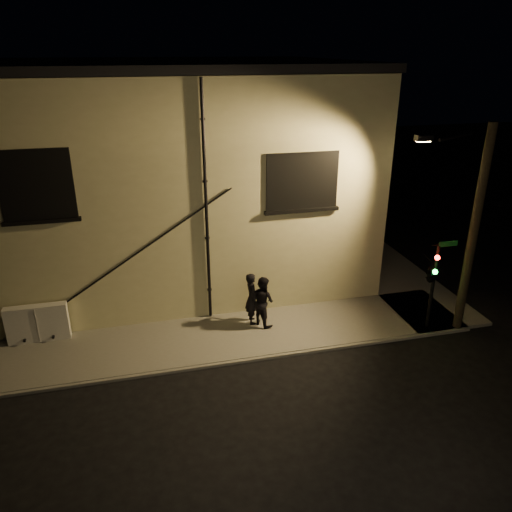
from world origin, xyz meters
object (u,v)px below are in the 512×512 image
object	(u,v)px
traffic_signal	(432,273)
pedestrian_a	(252,298)
utility_cabinet	(38,323)
pedestrian_b	(263,301)
streetlamp_pole	(471,227)

from	to	relation	value
traffic_signal	pedestrian_a	bearing A→B (deg)	161.83
utility_cabinet	traffic_signal	world-z (taller)	traffic_signal
utility_cabinet	pedestrian_b	distance (m)	7.63
utility_cabinet	pedestrian_b	size ratio (longest dim) A/B	1.08
utility_cabinet	pedestrian_b	xyz separation A→B (m)	(7.58, -0.77, 0.27)
utility_cabinet	pedestrian_a	xyz separation A→B (m)	(7.24, -0.53, 0.30)
pedestrian_a	traffic_signal	size ratio (longest dim) A/B	0.60
utility_cabinet	pedestrian_b	world-z (taller)	pedestrian_b
streetlamp_pole	pedestrian_b	bearing A→B (deg)	165.08
pedestrian_b	streetlamp_pole	bearing A→B (deg)	-134.53
pedestrian_a	pedestrian_b	world-z (taller)	pedestrian_a
utility_cabinet	pedestrian_a	size ratio (longest dim) A/B	1.04
pedestrian_b	streetlamp_pole	xyz separation A→B (m)	(6.59, -1.76, 2.79)
utility_cabinet	pedestrian_a	world-z (taller)	pedestrian_a
traffic_signal	streetlamp_pole	xyz separation A→B (m)	(1.14, -0.10, 1.57)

